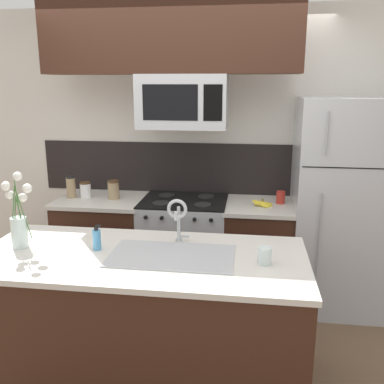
% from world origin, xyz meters
% --- Properties ---
extents(ground_plane, '(10.00, 10.00, 0.00)m').
position_xyz_m(ground_plane, '(0.00, 0.00, 0.00)').
color(ground_plane, brown).
extents(rear_partition, '(5.20, 0.10, 2.60)m').
position_xyz_m(rear_partition, '(0.30, 1.28, 1.30)').
color(rear_partition, silver).
rests_on(rear_partition, ground).
extents(splash_band, '(2.87, 0.01, 0.48)m').
position_xyz_m(splash_band, '(0.00, 1.22, 1.15)').
color(splash_band, black).
rests_on(splash_band, rear_partition).
extents(back_counter_left, '(0.80, 0.65, 0.91)m').
position_xyz_m(back_counter_left, '(-0.76, 0.90, 0.46)').
color(back_counter_left, '#381E14').
rests_on(back_counter_left, ground).
extents(back_counter_right, '(0.60, 0.65, 0.91)m').
position_xyz_m(back_counter_right, '(0.67, 0.90, 0.46)').
color(back_counter_right, '#381E14').
rests_on(back_counter_right, ground).
extents(stove_range, '(0.76, 0.64, 0.93)m').
position_xyz_m(stove_range, '(0.00, 0.90, 0.46)').
color(stove_range, '#B7BABF').
rests_on(stove_range, ground).
extents(microwave, '(0.74, 0.40, 0.44)m').
position_xyz_m(microwave, '(0.00, 0.88, 1.78)').
color(microwave, '#B7BABF').
extents(upper_cabinet_band, '(2.10, 0.34, 0.60)m').
position_xyz_m(upper_cabinet_band, '(-0.10, 0.85, 2.31)').
color(upper_cabinet_band, '#381E14').
extents(refrigerator, '(0.90, 0.74, 1.83)m').
position_xyz_m(refrigerator, '(1.40, 0.92, 0.91)').
color(refrigerator, '#B7BABF').
rests_on(refrigerator, ground).
extents(storage_jar_tall, '(0.08, 0.08, 0.20)m').
position_xyz_m(storage_jar_tall, '(-1.05, 0.89, 1.01)').
color(storage_jar_tall, '#997F5B').
rests_on(storage_jar_tall, back_counter_left).
extents(storage_jar_medium, '(0.10, 0.10, 0.15)m').
position_xyz_m(storage_jar_medium, '(-0.92, 0.91, 0.98)').
color(storage_jar_medium, silver).
rests_on(storage_jar_medium, back_counter_left).
extents(storage_jar_short, '(0.10, 0.10, 0.17)m').
position_xyz_m(storage_jar_short, '(-0.65, 0.90, 1.00)').
color(storage_jar_short, '#997F5B').
rests_on(storage_jar_short, back_counter_left).
extents(banana_bunch, '(0.19, 0.15, 0.08)m').
position_xyz_m(banana_bunch, '(0.69, 0.84, 0.93)').
color(banana_bunch, yellow).
rests_on(banana_bunch, back_counter_right).
extents(coffee_tin, '(0.08, 0.08, 0.11)m').
position_xyz_m(coffee_tin, '(0.85, 0.95, 0.97)').
color(coffee_tin, '#B22D23').
rests_on(coffee_tin, back_counter_right).
extents(island_counter, '(2.03, 0.90, 0.91)m').
position_xyz_m(island_counter, '(-0.07, -0.35, 0.46)').
color(island_counter, '#381E14').
rests_on(island_counter, ground).
extents(kitchen_sink, '(0.76, 0.44, 0.16)m').
position_xyz_m(kitchen_sink, '(0.12, -0.35, 0.84)').
color(kitchen_sink, '#ADAFB5').
rests_on(kitchen_sink, island_counter).
extents(sink_faucet, '(0.14, 0.14, 0.31)m').
position_xyz_m(sink_faucet, '(0.12, -0.13, 1.11)').
color(sink_faucet, '#B7BABF').
rests_on(sink_faucet, island_counter).
extents(dish_soap_bottle, '(0.06, 0.05, 0.16)m').
position_xyz_m(dish_soap_bottle, '(-0.37, -0.31, 0.98)').
color(dish_soap_bottle, '#4C93C6').
rests_on(dish_soap_bottle, island_counter).
extents(drinking_glass, '(0.08, 0.08, 0.10)m').
position_xyz_m(drinking_glass, '(0.68, -0.38, 0.96)').
color(drinking_glass, silver).
rests_on(drinking_glass, island_counter).
extents(flower_vase, '(0.19, 0.10, 0.50)m').
position_xyz_m(flower_vase, '(-0.87, -0.34, 1.08)').
color(flower_vase, silver).
rests_on(flower_vase, island_counter).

